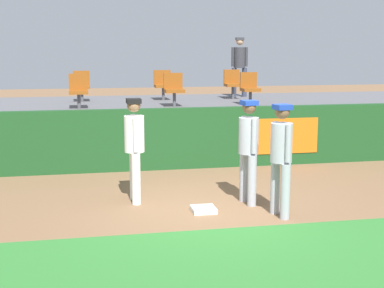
{
  "coord_description": "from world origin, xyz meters",
  "views": [
    {
      "loc": [
        -2.2,
        -8.87,
        2.75
      ],
      "look_at": [
        -0.22,
        0.99,
        1.0
      ],
      "focal_mm": 51.81,
      "sensor_mm": 36.0,
      "label": 1
    }
  ],
  "objects_px": {
    "player_fielder_home": "(135,143)",
    "seat_front_left": "(79,89)",
    "seat_back_left": "(82,84)",
    "spectator_hooded": "(239,63)",
    "seat_front_right": "(250,87)",
    "player_runner_visitor": "(248,144)",
    "seat_back_center": "(163,83)",
    "first_base": "(204,209)",
    "player_coach_visitor": "(281,152)",
    "seat_front_center": "(174,88)",
    "seat_back_right": "(233,82)"
  },
  "relations": [
    {
      "from": "seat_front_right",
      "to": "spectator_hooded",
      "type": "bearing_deg",
      "value": 80.23
    },
    {
      "from": "seat_front_left",
      "to": "seat_front_right",
      "type": "distance_m",
      "value": 4.34
    },
    {
      "from": "seat_front_left",
      "to": "seat_front_right",
      "type": "height_order",
      "value": "same"
    },
    {
      "from": "seat_front_left",
      "to": "spectator_hooded",
      "type": "xyz_separation_m",
      "value": [
        4.76,
        2.4,
        0.55
      ]
    },
    {
      "from": "seat_back_left",
      "to": "seat_back_center",
      "type": "bearing_deg",
      "value": 0.01
    },
    {
      "from": "player_runner_visitor",
      "to": "seat_back_left",
      "type": "height_order",
      "value": "seat_back_left"
    },
    {
      "from": "seat_back_center",
      "to": "first_base",
      "type": "bearing_deg",
      "value": -92.57
    },
    {
      "from": "player_runner_visitor",
      "to": "seat_front_center",
      "type": "height_order",
      "value": "seat_front_center"
    },
    {
      "from": "seat_back_center",
      "to": "spectator_hooded",
      "type": "distance_m",
      "value": 2.55
    },
    {
      "from": "player_coach_visitor",
      "to": "seat_back_center",
      "type": "bearing_deg",
      "value": 177.32
    },
    {
      "from": "player_fielder_home",
      "to": "seat_front_left",
      "type": "relative_size",
      "value": 2.23
    },
    {
      "from": "player_runner_visitor",
      "to": "seat_back_center",
      "type": "distance_m",
      "value": 6.43
    },
    {
      "from": "player_coach_visitor",
      "to": "seat_front_right",
      "type": "relative_size",
      "value": 2.21
    },
    {
      "from": "player_fielder_home",
      "to": "player_runner_visitor",
      "type": "bearing_deg",
      "value": 74.13
    },
    {
      "from": "player_fielder_home",
      "to": "player_coach_visitor",
      "type": "height_order",
      "value": "player_fielder_home"
    },
    {
      "from": "player_runner_visitor",
      "to": "seat_front_right",
      "type": "bearing_deg",
      "value": 153.85
    },
    {
      "from": "player_coach_visitor",
      "to": "seat_front_right",
      "type": "xyz_separation_m",
      "value": [
        1.12,
        5.4,
        0.68
      ]
    },
    {
      "from": "player_runner_visitor",
      "to": "seat_back_center",
      "type": "relative_size",
      "value": 2.2
    },
    {
      "from": "player_fielder_home",
      "to": "spectator_hooded",
      "type": "relative_size",
      "value": 1.06
    },
    {
      "from": "seat_back_center",
      "to": "seat_front_right",
      "type": "bearing_deg",
      "value": -41.93
    },
    {
      "from": "player_fielder_home",
      "to": "player_runner_visitor",
      "type": "relative_size",
      "value": 1.01
    },
    {
      "from": "seat_front_left",
      "to": "seat_back_center",
      "type": "relative_size",
      "value": 1.0
    },
    {
      "from": "seat_front_left",
      "to": "seat_back_left",
      "type": "relative_size",
      "value": 1.0
    },
    {
      "from": "player_coach_visitor",
      "to": "spectator_hooded",
      "type": "relative_size",
      "value": 1.05
    },
    {
      "from": "seat_back_center",
      "to": "seat_back_left",
      "type": "height_order",
      "value": "same"
    },
    {
      "from": "seat_front_right",
      "to": "first_base",
      "type": "bearing_deg",
      "value": -115.13
    },
    {
      "from": "seat_front_right",
      "to": "seat_back_left",
      "type": "distance_m",
      "value": 4.63
    },
    {
      "from": "player_coach_visitor",
      "to": "spectator_hooded",
      "type": "height_order",
      "value": "spectator_hooded"
    },
    {
      "from": "player_runner_visitor",
      "to": "seat_front_right",
      "type": "distance_m",
      "value": 4.83
    },
    {
      "from": "player_runner_visitor",
      "to": "seat_front_right",
      "type": "relative_size",
      "value": 2.2
    },
    {
      "from": "player_fielder_home",
      "to": "player_runner_visitor",
      "type": "xyz_separation_m",
      "value": [
        1.96,
        -0.51,
        -0.01
      ]
    },
    {
      "from": "seat_front_right",
      "to": "seat_back_center",
      "type": "height_order",
      "value": "same"
    },
    {
      "from": "seat_front_left",
      "to": "seat_back_left",
      "type": "xyz_separation_m",
      "value": [
        0.08,
        1.8,
        -0.0
      ]
    },
    {
      "from": "player_fielder_home",
      "to": "spectator_hooded",
      "type": "distance_m",
      "value": 7.59
    },
    {
      "from": "player_fielder_home",
      "to": "first_base",
      "type": "bearing_deg",
      "value": 49.9
    },
    {
      "from": "seat_front_left",
      "to": "spectator_hooded",
      "type": "bearing_deg",
      "value": 26.82
    },
    {
      "from": "seat_front_center",
      "to": "spectator_hooded",
      "type": "bearing_deg",
      "value": 45.01
    },
    {
      "from": "player_runner_visitor",
      "to": "seat_back_right",
      "type": "relative_size",
      "value": 2.2
    },
    {
      "from": "player_coach_visitor",
      "to": "seat_back_center",
      "type": "distance_m",
      "value": 7.29
    },
    {
      "from": "seat_front_center",
      "to": "seat_back_right",
      "type": "distance_m",
      "value": 2.71
    },
    {
      "from": "first_base",
      "to": "seat_front_left",
      "type": "relative_size",
      "value": 0.48
    },
    {
      "from": "player_coach_visitor",
      "to": "spectator_hooded",
      "type": "bearing_deg",
      "value": 159.2
    },
    {
      "from": "seat_front_left",
      "to": "seat_back_right",
      "type": "relative_size",
      "value": 1.0
    },
    {
      "from": "seat_front_left",
      "to": "seat_back_center",
      "type": "distance_m",
      "value": 2.95
    },
    {
      "from": "player_fielder_home",
      "to": "seat_back_center",
      "type": "relative_size",
      "value": 2.23
    },
    {
      "from": "player_coach_visitor",
      "to": "spectator_hooded",
      "type": "xyz_separation_m",
      "value": [
        1.54,
        7.8,
        1.24
      ]
    },
    {
      "from": "player_fielder_home",
      "to": "seat_back_left",
      "type": "height_order",
      "value": "seat_back_left"
    },
    {
      "from": "player_fielder_home",
      "to": "player_coach_visitor",
      "type": "distance_m",
      "value": 2.62
    },
    {
      "from": "seat_front_left",
      "to": "seat_front_right",
      "type": "bearing_deg",
      "value": -0.0
    },
    {
      "from": "seat_front_left",
      "to": "spectator_hooded",
      "type": "distance_m",
      "value": 5.36
    }
  ]
}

